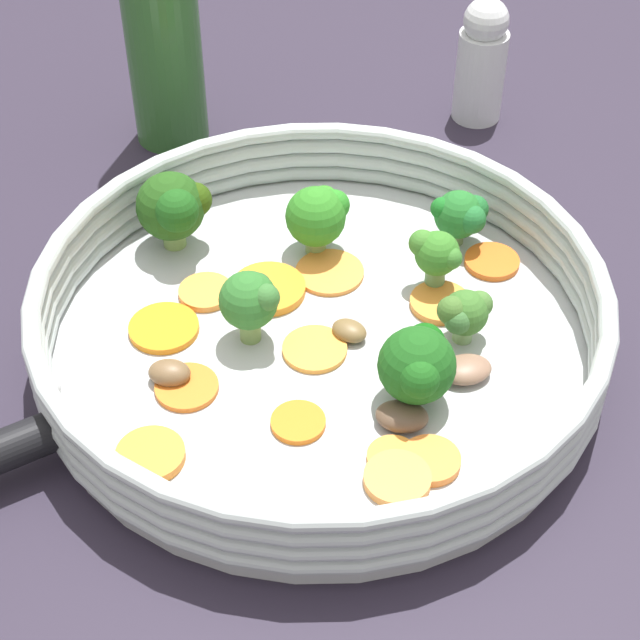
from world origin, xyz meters
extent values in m
plane|color=#251F2D|center=(0.00, 0.00, 0.00)|extent=(4.00, 4.00, 0.00)
cylinder|color=#B2B5B7|center=(0.00, 0.00, 0.01)|extent=(0.33, 0.33, 0.01)
torus|color=#ACB7B6|center=(0.00, 0.00, 0.02)|extent=(0.34, 0.34, 0.01)
torus|color=#ACB7B6|center=(0.00, 0.00, 0.03)|extent=(0.34, 0.34, 0.01)
torus|color=#ACB7B6|center=(0.00, 0.00, 0.04)|extent=(0.34, 0.34, 0.01)
torus|color=#ACB7B6|center=(0.00, 0.00, 0.05)|extent=(0.34, 0.34, 0.01)
sphere|color=#B2B4B9|center=(-0.14, -0.09, 0.02)|extent=(0.01, 0.01, 0.01)
sphere|color=#B2B4B4|center=(-0.08, -0.14, 0.02)|extent=(0.01, 0.01, 0.01)
cylinder|color=orange|center=(0.06, 0.05, 0.01)|extent=(0.05, 0.05, 0.00)
cylinder|color=orange|center=(-0.08, 0.02, 0.01)|extent=(0.05, 0.05, 0.00)
cylinder|color=#DA5E1A|center=(0.09, 0.10, 0.01)|extent=(0.05, 0.05, 0.00)
cylinder|color=orange|center=(-0.06, -0.06, 0.01)|extent=(0.04, 0.04, 0.00)
cylinder|color=orange|center=(0.01, -0.07, 0.01)|extent=(0.04, 0.04, 0.00)
cylinder|color=orange|center=(0.07, -0.10, 0.02)|extent=(0.05, 0.05, 0.01)
cylinder|color=orange|center=(0.06, -0.08, 0.01)|extent=(0.04, 0.04, 0.00)
cylinder|color=orange|center=(-0.01, 0.06, 0.01)|extent=(0.06, 0.06, 0.00)
cylinder|color=#F89936|center=(0.00, -0.01, 0.01)|extent=(0.05, 0.05, 0.00)
cylinder|color=orange|center=(-0.06, -0.12, 0.02)|extent=(0.05, 0.05, 0.01)
cylinder|color=orange|center=(0.08, -0.08, 0.02)|extent=(0.03, 0.03, 0.01)
cylinder|color=orange|center=(-0.09, -0.02, 0.01)|extent=(0.05, 0.05, 0.00)
cylinder|color=orange|center=(-0.04, 0.03, 0.02)|extent=(0.07, 0.07, 0.01)
cylinder|color=#6C8D4A|center=(-0.04, -0.01, 0.02)|extent=(0.01, 0.01, 0.02)
sphere|color=#2A6727|center=(-0.04, -0.01, 0.04)|extent=(0.04, 0.04, 0.04)
sphere|color=#33682D|center=(-0.03, -0.01, 0.05)|extent=(0.02, 0.02, 0.02)
sphere|color=#2C5E28|center=(-0.04, 0.00, 0.05)|extent=(0.02, 0.02, 0.02)
cylinder|color=#7B9656|center=(-0.03, 0.08, 0.02)|extent=(0.01, 0.01, 0.02)
sphere|color=#2C7720|center=(-0.03, 0.08, 0.04)|extent=(0.04, 0.04, 0.04)
sphere|color=#307F21|center=(-0.02, 0.09, 0.04)|extent=(0.02, 0.02, 0.02)
sphere|color=#287B20|center=(-0.02, 0.09, 0.04)|extent=(0.02, 0.02, 0.02)
cylinder|color=#82A765|center=(0.08, 0.02, 0.02)|extent=(0.01, 0.01, 0.01)
sphere|color=#376727|center=(0.08, 0.02, 0.03)|extent=(0.03, 0.03, 0.03)
sphere|color=#3F6B2D|center=(0.09, 0.03, 0.04)|extent=(0.02, 0.02, 0.02)
sphere|color=#386630|center=(0.08, 0.01, 0.04)|extent=(0.02, 0.02, 0.02)
sphere|color=#3E6428|center=(0.08, 0.02, 0.04)|extent=(0.02, 0.02, 0.02)
cylinder|color=#5F8C55|center=(0.06, 0.07, 0.02)|extent=(0.01, 0.01, 0.02)
sphere|color=#337224|center=(0.06, 0.07, 0.04)|extent=(0.03, 0.03, 0.03)
sphere|color=#397227|center=(0.05, 0.07, 0.05)|extent=(0.02, 0.02, 0.02)
sphere|color=#367028|center=(0.07, 0.06, 0.04)|extent=(0.01, 0.01, 0.01)
cylinder|color=#7A985E|center=(0.06, 0.11, 0.02)|extent=(0.01, 0.01, 0.01)
sphere|color=#206525|center=(0.06, 0.11, 0.04)|extent=(0.03, 0.03, 0.03)
sphere|color=#1F642C|center=(0.07, 0.11, 0.04)|extent=(0.02, 0.02, 0.02)
sphere|color=#17621E|center=(0.05, 0.11, 0.04)|extent=(0.02, 0.02, 0.02)
sphere|color=#1C6028|center=(0.07, 0.12, 0.04)|extent=(0.02, 0.02, 0.02)
cylinder|color=#7A9B4F|center=(-0.12, 0.06, 0.02)|extent=(0.02, 0.02, 0.02)
sphere|color=#1F4814|center=(-0.12, 0.06, 0.04)|extent=(0.05, 0.05, 0.05)
sphere|color=#28430C|center=(-0.10, 0.07, 0.05)|extent=(0.02, 0.02, 0.02)
sphere|color=#194C15|center=(-0.11, 0.05, 0.05)|extent=(0.03, 0.03, 0.03)
cylinder|color=#73965E|center=(0.07, -0.03, 0.02)|extent=(0.01, 0.01, 0.02)
sphere|color=#195017|center=(0.07, -0.03, 0.04)|extent=(0.04, 0.04, 0.04)
sphere|color=#185216|center=(0.07, -0.05, 0.05)|extent=(0.02, 0.02, 0.02)
sphere|color=#104F0F|center=(0.07, -0.02, 0.04)|extent=(0.02, 0.02, 0.02)
ellipsoid|color=brown|center=(0.06, -0.05, 0.02)|extent=(0.03, 0.03, 0.01)
ellipsoid|color=#825F4A|center=(0.09, -0.01, 0.02)|extent=(0.04, 0.04, 0.01)
ellipsoid|color=brown|center=(-0.07, -0.06, 0.02)|extent=(0.03, 0.02, 0.01)
ellipsoid|color=brown|center=(0.02, 0.01, 0.02)|extent=(0.03, 0.02, 0.01)
cylinder|color=silver|center=(0.05, 0.29, 0.04)|extent=(0.04, 0.04, 0.07)
sphere|color=silver|center=(0.05, 0.29, 0.08)|extent=(0.03, 0.03, 0.03)
cylinder|color=#2D5B28|center=(-0.18, 0.20, 0.11)|extent=(0.06, 0.06, 0.21)
camera|label=1|loc=(0.13, -0.45, 0.47)|focal=60.00mm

